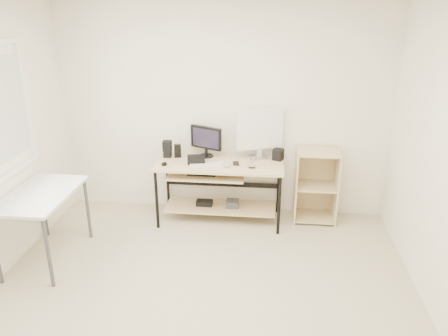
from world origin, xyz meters
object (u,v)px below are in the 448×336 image
desk (218,179)px  shelf_unit (315,184)px  side_table (41,200)px  black_monitor (206,140)px  audio_controller (178,151)px  white_imac (260,131)px

desk → shelf_unit: (1.18, 0.16, -0.09)m
side_table → black_monitor: 1.97m
side_table → audio_controller: 1.66m
shelf_unit → white_imac: size_ratio=1.49×
desk → shelf_unit: bearing=7.8°
audio_controller → black_monitor: bearing=-8.0°
audio_controller → white_imac: bearing=-14.6°
black_monitor → white_imac: white_imac is taller
audio_controller → shelf_unit: bearing=-16.7°
desk → shelf_unit: 1.19m
black_monitor → side_table: bearing=-115.4°
shelf_unit → audio_controller: 1.72m
white_imac → audio_controller: size_ratio=3.68×
black_monitor → white_imac: (0.65, -0.00, 0.13)m
black_monitor → white_imac: bearing=24.2°
side_table → black_monitor: black_monitor is taller
desk → black_monitor: size_ratio=3.81×
white_imac → audio_controller: white_imac is taller
side_table → desk: bearing=32.7°
side_table → shelf_unit: bearing=23.3°
side_table → black_monitor: size_ratio=2.54×
shelf_unit → audio_controller: size_ratio=5.48×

